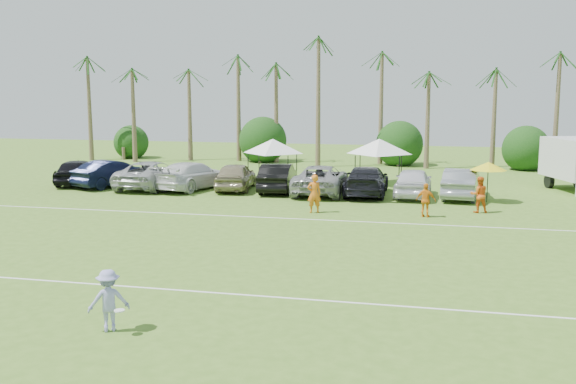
# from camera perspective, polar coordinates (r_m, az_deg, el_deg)

# --- Properties ---
(ground) EXTENTS (120.00, 120.00, 0.00)m
(ground) POSITION_cam_1_polar(r_m,az_deg,el_deg) (19.26, -15.50, -9.92)
(ground) COLOR #487021
(ground) RESTS_ON ground
(field_lines) EXTENTS (80.00, 12.10, 0.01)m
(field_lines) POSITION_cam_1_polar(r_m,az_deg,el_deg) (26.28, -7.22, -4.63)
(field_lines) COLOR white
(field_lines) RESTS_ON ground
(palm_tree_0) EXTENTS (2.40, 2.40, 8.90)m
(palm_tree_0) POSITION_cam_1_polar(r_m,az_deg,el_deg) (62.20, -17.15, 9.71)
(palm_tree_0) COLOR brown
(palm_tree_0) RESTS_ON ground
(palm_tree_1) EXTENTS (2.40, 2.40, 9.90)m
(palm_tree_1) POSITION_cam_1_polar(r_m,az_deg,el_deg) (59.90, -12.96, 10.76)
(palm_tree_1) COLOR brown
(palm_tree_1) RESTS_ON ground
(palm_tree_2) EXTENTS (2.40, 2.40, 10.90)m
(palm_tree_2) POSITION_cam_1_polar(r_m,az_deg,el_deg) (57.96, -8.44, 11.81)
(palm_tree_2) COLOR brown
(palm_tree_2) RESTS_ON ground
(palm_tree_3) EXTENTS (2.40, 2.40, 11.90)m
(palm_tree_3) POSITION_cam_1_polar(r_m,az_deg,el_deg) (56.70, -4.59, 12.80)
(palm_tree_3) COLOR brown
(palm_tree_3) RESTS_ON ground
(palm_tree_4) EXTENTS (2.40, 2.40, 8.90)m
(palm_tree_4) POSITION_cam_1_polar(r_m,az_deg,el_deg) (55.52, -0.55, 10.25)
(palm_tree_4) COLOR brown
(palm_tree_4) RESTS_ON ground
(palm_tree_5) EXTENTS (2.40, 2.40, 9.90)m
(palm_tree_5) POSITION_cam_1_polar(r_m,az_deg,el_deg) (54.76, 3.60, 11.16)
(palm_tree_5) COLOR brown
(palm_tree_5) RESTS_ON ground
(palm_tree_6) EXTENTS (2.40, 2.40, 10.90)m
(palm_tree_6) POSITION_cam_1_polar(r_m,az_deg,el_deg) (54.30, 7.87, 12.03)
(palm_tree_6) COLOR brown
(palm_tree_6) RESTS_ON ground
(palm_tree_7) EXTENTS (2.40, 2.40, 11.90)m
(palm_tree_7) POSITION_cam_1_polar(r_m,az_deg,el_deg) (54.15, 12.22, 12.83)
(palm_tree_7) COLOR brown
(palm_tree_7) RESTS_ON ground
(palm_tree_8) EXTENTS (2.40, 2.40, 8.90)m
(palm_tree_8) POSITION_cam_1_polar(r_m,az_deg,el_deg) (54.17, 17.50, 9.88)
(palm_tree_8) COLOR brown
(palm_tree_8) RESTS_ON ground
(palm_tree_9) EXTENTS (2.40, 2.40, 9.90)m
(palm_tree_9) POSITION_cam_1_polar(r_m,az_deg,el_deg) (54.81, 22.85, 10.50)
(palm_tree_9) COLOR brown
(palm_tree_9) RESTS_ON ground
(bush_tree_0) EXTENTS (4.00, 4.00, 4.00)m
(bush_tree_0) POSITION_cam_1_polar(r_m,az_deg,el_deg) (61.79, -14.03, 4.57)
(bush_tree_0) COLOR brown
(bush_tree_0) RESTS_ON ground
(bush_tree_1) EXTENTS (4.00, 4.00, 4.00)m
(bush_tree_1) POSITION_cam_1_polar(r_m,az_deg,el_deg) (57.12, -2.27, 4.50)
(bush_tree_1) COLOR brown
(bush_tree_1) RESTS_ON ground
(bush_tree_2) EXTENTS (4.00, 4.00, 4.00)m
(bush_tree_2) POSITION_cam_1_polar(r_m,az_deg,el_deg) (55.23, 9.87, 4.23)
(bush_tree_2) COLOR brown
(bush_tree_2) RESTS_ON ground
(bush_tree_3) EXTENTS (4.00, 4.00, 4.00)m
(bush_tree_3) POSITION_cam_1_polar(r_m,az_deg,el_deg) (55.62, 20.24, 3.85)
(bush_tree_3) COLOR brown
(bush_tree_3) RESTS_ON ground
(sideline_player_a) EXTENTS (0.85, 0.72, 1.97)m
(sideline_player_a) POSITION_cam_1_polar(r_m,az_deg,el_deg) (32.77, 2.34, -0.14)
(sideline_player_a) COLOR orange
(sideline_player_a) RESTS_ON ground
(sideline_player_b) EXTENTS (1.02, 0.85, 1.87)m
(sideline_player_b) POSITION_cam_1_polar(r_m,az_deg,el_deg) (34.19, 16.62, -0.22)
(sideline_player_b) COLOR #DE5D18
(sideline_player_b) RESTS_ON ground
(sideline_player_c) EXTENTS (1.05, 0.63, 1.68)m
(sideline_player_c) POSITION_cam_1_polar(r_m,az_deg,el_deg) (32.30, 12.16, -0.73)
(sideline_player_c) COLOR orange
(sideline_player_c) RESTS_ON ground
(canopy_tent_left) EXTENTS (4.26, 4.26, 3.45)m
(canopy_tent_left) POSITION_cam_1_polar(r_m,az_deg,el_deg) (44.11, -1.36, 4.74)
(canopy_tent_left) COLOR black
(canopy_tent_left) RESTS_ON ground
(canopy_tent_right) EXTENTS (4.40, 4.40, 3.56)m
(canopy_tent_right) POSITION_cam_1_polar(r_m,az_deg,el_deg) (43.34, 8.13, 4.71)
(canopy_tent_right) COLOR black
(canopy_tent_right) RESTS_ON ground
(market_umbrella) EXTENTS (2.04, 2.04, 2.28)m
(market_umbrella) POSITION_cam_1_polar(r_m,az_deg,el_deg) (37.45, 17.38, 2.21)
(market_umbrella) COLOR black
(market_umbrella) RESTS_ON ground
(frisbee_player) EXTENTS (1.21, 1.05, 1.62)m
(frisbee_player) POSITION_cam_1_polar(r_m,az_deg,el_deg) (17.30, -15.66, -9.26)
(frisbee_player) COLOR #9697D5
(frisbee_player) RESTS_ON ground
(parked_car_0) EXTENTS (3.27, 5.48, 1.75)m
(parked_car_0) POSITION_cam_1_polar(r_m,az_deg,el_deg) (45.14, -18.19, 1.74)
(parked_car_0) COLOR black
(parked_car_0) RESTS_ON ground
(parked_car_1) EXTENTS (3.76, 5.60, 1.75)m
(parked_car_1) POSITION_cam_1_polar(r_m,az_deg,el_deg) (43.44, -15.34, 1.61)
(parked_car_1) COLOR black
(parked_car_1) RESTS_ON ground
(parked_car_2) EXTENTS (2.96, 6.31, 1.75)m
(parked_car_2) POSITION_cam_1_polar(r_m,az_deg,el_deg) (42.21, -12.03, 1.52)
(parked_car_2) COLOR #A3A4A5
(parked_car_2) RESTS_ON ground
(parked_car_3) EXTENTS (3.96, 6.45, 1.75)m
(parked_car_3) POSITION_cam_1_polar(r_m,az_deg,el_deg) (41.23, -8.48, 1.45)
(parked_car_3) COLOR silver
(parked_car_3) RESTS_ON ground
(parked_car_4) EXTENTS (2.66, 5.34, 1.75)m
(parked_car_4) POSITION_cam_1_polar(r_m,az_deg,el_deg) (40.65, -4.67, 1.42)
(parked_car_4) COLOR gray
(parked_car_4) RESTS_ON ground
(parked_car_5) EXTENTS (2.36, 5.46, 1.75)m
(parked_car_5) POSITION_cam_1_polar(r_m,az_deg,el_deg) (39.84, -0.92, 1.29)
(parked_car_5) COLOR black
(parked_car_5) RESTS_ON ground
(parked_car_6) EXTENTS (3.08, 6.37, 1.75)m
(parked_car_6) POSITION_cam_1_polar(r_m,az_deg,el_deg) (39.00, 2.92, 1.12)
(parked_car_6) COLOR #949495
(parked_car_6) RESTS_ON ground
(parked_car_7) EXTENTS (2.58, 6.07, 1.75)m
(parked_car_7) POSITION_cam_1_polar(r_m,az_deg,el_deg) (38.70, 6.97, 1.01)
(parked_car_7) COLOR black
(parked_car_7) RESTS_ON ground
(parked_car_8) EXTENTS (2.19, 5.18, 1.75)m
(parked_car_8) POSITION_cam_1_polar(r_m,az_deg,el_deg) (38.46, 11.05, 0.86)
(parked_car_8) COLOR silver
(parked_car_8) RESTS_ON ground
(parked_car_9) EXTENTS (2.45, 5.48, 1.75)m
(parked_car_9) POSITION_cam_1_polar(r_m,az_deg,el_deg) (38.66, 15.15, 0.76)
(parked_car_9) COLOR gray
(parked_car_9) RESTS_ON ground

